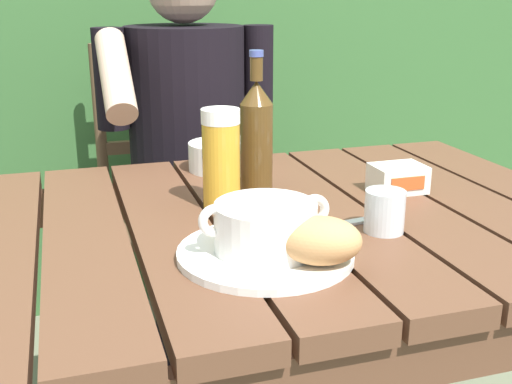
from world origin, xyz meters
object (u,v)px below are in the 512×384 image
at_px(beer_bottle, 256,135).
at_px(diner_bowl, 221,156).
at_px(water_glass_small, 385,211).
at_px(serving_plate, 265,253).
at_px(butter_tub, 398,178).
at_px(soup_bowl, 265,226).
at_px(bread_roll, 320,240).
at_px(chair_near_diner, 180,203).
at_px(person_eating, 189,140).
at_px(table_knife, 330,226).
at_px(beer_glass, 221,159).

relative_size(beer_bottle, diner_bowl, 1.94).
bearing_deg(beer_bottle, diner_bowl, 98.55).
relative_size(water_glass_small, diner_bowl, 0.50).
height_order(serving_plate, butter_tub, butter_tub).
bearing_deg(soup_bowl, beer_bottle, 75.17).
distance_m(bread_roll, water_glass_small, 0.20).
xyz_separation_m(bread_roll, butter_tub, (0.29, 0.30, -0.02)).
bearing_deg(butter_tub, chair_near_diner, 110.34).
relative_size(chair_near_diner, soup_bowl, 4.75).
xyz_separation_m(person_eating, table_knife, (0.09, -0.75, 0.01)).
relative_size(beer_glass, beer_bottle, 0.66).
distance_m(soup_bowl, table_knife, 0.17).
bearing_deg(soup_bowl, serving_plate, 90.00).
xyz_separation_m(soup_bowl, table_knife, (0.14, 0.08, -0.05)).
relative_size(chair_near_diner, person_eating, 0.78).
bearing_deg(person_eating, table_knife, -83.23).
bearing_deg(bread_roll, butter_tub, 45.56).
relative_size(serving_plate, beer_bottle, 0.96).
bearing_deg(soup_bowl, diner_bowl, 83.62).
distance_m(water_glass_small, table_knife, 0.09).
distance_m(serving_plate, table_knife, 0.16).
relative_size(soup_bowl, water_glass_small, 2.87).
height_order(beer_bottle, diner_bowl, beer_bottle).
xyz_separation_m(beer_glass, diner_bowl, (0.06, 0.25, -0.06)).
relative_size(chair_near_diner, butter_tub, 9.40).
distance_m(soup_bowl, beer_bottle, 0.33).
height_order(soup_bowl, beer_glass, beer_glass).
height_order(chair_near_diner, water_glass_small, chair_near_diner).
xyz_separation_m(serving_plate, diner_bowl, (0.05, 0.49, 0.02)).
distance_m(person_eating, table_knife, 0.75).
relative_size(serving_plate, soup_bowl, 1.31).
relative_size(soup_bowl, butter_tub, 1.98).
xyz_separation_m(chair_near_diner, beer_bottle, (0.03, -0.72, 0.37)).
height_order(butter_tub, table_knife, butter_tub).
bearing_deg(chair_near_diner, diner_bowl, -90.00).
distance_m(serving_plate, beer_bottle, 0.34).
distance_m(chair_near_diner, table_knife, 0.99).
xyz_separation_m(person_eating, butter_tub, (0.30, -0.60, 0.04)).
relative_size(person_eating, water_glass_small, 17.52).
height_order(person_eating, bread_roll, person_eating).
relative_size(chair_near_diner, bread_roll, 6.68).
bearing_deg(serving_plate, beer_bottle, 75.17).
bearing_deg(chair_near_diner, water_glass_small, -80.51).
bearing_deg(water_glass_small, soup_bowl, -169.28).
relative_size(chair_near_diner, table_knife, 6.03).
bearing_deg(serving_plate, butter_tub, 33.26).
distance_m(serving_plate, diner_bowl, 0.49).
bearing_deg(soup_bowl, water_glass_small, 10.72).
bearing_deg(diner_bowl, serving_plate, -96.38).
bearing_deg(person_eating, soup_bowl, -93.58).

